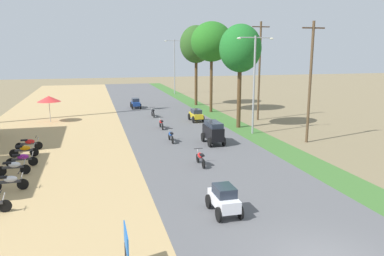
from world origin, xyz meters
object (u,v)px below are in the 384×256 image
at_px(motorbike_ahead_second, 200,157).
at_px(car_sedan_blue, 136,103).
at_px(utility_pole_near, 259,70).
at_px(median_tree_second, 212,42).
at_px(parked_motorbike_fifth, 24,150).
at_px(car_sedan_yellow, 196,114).
at_px(parked_motorbike_second, 9,181).
at_px(vendor_umbrella, 49,99).
at_px(parked_motorbike_fourth, 22,159).
at_px(motorbike_ahead_fourth, 161,123).
at_px(utility_pole_far, 310,81).
at_px(car_hatchback_white, 224,198).
at_px(median_tree_third, 196,45).
at_px(streetlamp_mid, 174,63).
at_px(parked_motorbike_third, 14,167).
at_px(street_signboard, 126,243).
at_px(motorbike_ahead_fifth, 153,112).
at_px(car_van_black, 213,131).
at_px(parked_motorbike_sixth, 29,143).
at_px(streetlamp_near, 254,78).
at_px(motorbike_ahead_third, 171,135).
at_px(median_tree_nearest, 240,49).

bearing_deg(motorbike_ahead_second, car_sedan_blue, 92.77).
height_order(utility_pole_near, motorbike_ahead_second, utility_pole_near).
bearing_deg(median_tree_second, parked_motorbike_fifth, -139.85).
distance_m(car_sedan_yellow, motorbike_ahead_second, 14.51).
relative_size(parked_motorbike_second, median_tree_second, 0.18).
bearing_deg(vendor_umbrella, utility_pole_near, -10.80).
bearing_deg(utility_pole_near, parked_motorbike_fourth, -151.32).
distance_m(utility_pole_near, motorbike_ahead_fourth, 11.34).
xyz_separation_m(parked_motorbike_fifth, median_tree_second, (17.29, 14.59, 7.22)).
xyz_separation_m(utility_pole_far, car_hatchback_white, (-10.46, -10.73, -3.92)).
distance_m(median_tree_third, utility_pole_near, 12.19).
relative_size(median_tree_second, streetlamp_mid, 1.17).
xyz_separation_m(parked_motorbike_third, car_hatchback_white, (9.58, -7.78, 0.19)).
height_order(street_signboard, motorbike_ahead_fourth, street_signboard).
bearing_deg(vendor_umbrella, car_sedan_blue, 36.87).
bearing_deg(motorbike_ahead_fifth, car_van_black, -79.08).
bearing_deg(parked_motorbike_third, car_sedan_yellow, 42.96).
bearing_deg(streetlamp_mid, median_tree_third, -90.52).
distance_m(parked_motorbike_fifth, parked_motorbike_sixth, 1.83).
distance_m(parked_motorbike_fourth, motorbike_ahead_fourth, 13.40).
bearing_deg(parked_motorbike_fourth, motorbike_ahead_fourth, 41.79).
height_order(utility_pole_far, car_van_black, utility_pole_far).
bearing_deg(parked_motorbike_third, car_sedan_blue, 68.08).
distance_m(parked_motorbike_sixth, streetlamp_mid, 36.53).
distance_m(parked_motorbike_third, car_van_black, 13.50).
relative_size(parked_motorbike_fourth, vendor_umbrella, 0.71).
relative_size(parked_motorbike_fourth, streetlamp_near, 0.23).
bearing_deg(street_signboard, parked_motorbike_second, 119.72).
height_order(motorbike_ahead_third, motorbike_ahead_fourth, same).
height_order(car_sedan_yellow, motorbike_ahead_third, car_sedan_yellow).
bearing_deg(parked_motorbike_fourth, car_sedan_yellow, 39.69).
xyz_separation_m(parked_motorbike_second, utility_pole_far, (19.77, 5.50, 4.11)).
distance_m(parked_motorbike_second, motorbike_ahead_second, 10.37).
height_order(parked_motorbike_sixth, vendor_umbrella, vendor_umbrella).
distance_m(vendor_umbrella, car_sedan_yellow, 14.24).
relative_size(vendor_umbrella, motorbike_ahead_fifth, 1.40).
xyz_separation_m(utility_pole_near, motorbike_ahead_third, (-10.41, -7.23, -4.42)).
relative_size(parked_motorbike_fifth, car_hatchback_white, 0.90).
bearing_deg(motorbike_ahead_third, median_tree_nearest, 29.26).
bearing_deg(motorbike_ahead_second, street_signboard, -117.26).
distance_m(streetlamp_near, car_sedan_blue, 18.74).
height_order(parked_motorbike_third, motorbike_ahead_second, motorbike_ahead_second).
relative_size(median_tree_second, car_van_black, 4.11).
height_order(parked_motorbike_sixth, motorbike_ahead_third, motorbike_ahead_third).
bearing_deg(motorbike_ahead_third, parked_motorbike_second, -140.72).
bearing_deg(parked_motorbike_sixth, parked_motorbike_fourth, -87.28).
bearing_deg(utility_pole_far, median_tree_second, 100.19).
distance_m(parked_motorbike_second, parked_motorbike_fourth, 4.13).
bearing_deg(parked_motorbike_fourth, parked_motorbike_fifth, 95.66).
xyz_separation_m(parked_motorbike_second, median_tree_second, (17.00, 20.91, 7.22)).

